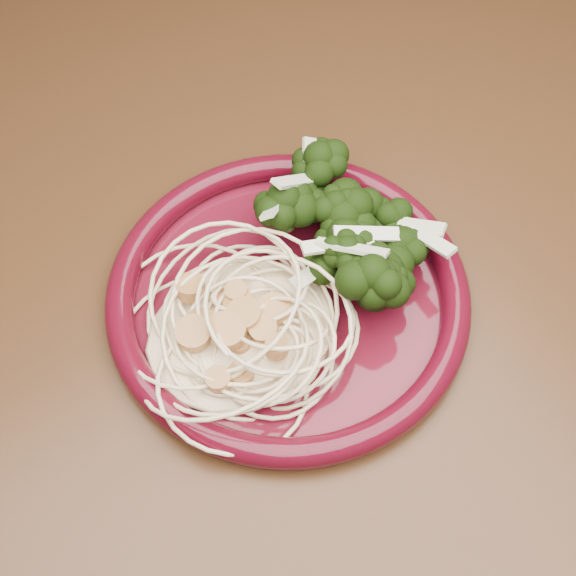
{
  "coord_description": "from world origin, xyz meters",
  "views": [
    {
      "loc": [
        -0.13,
        -0.32,
        1.26
      ],
      "look_at": [
        0.04,
        -0.05,
        0.77
      ],
      "focal_mm": 50.0,
      "sensor_mm": 36.0,
      "label": 1
    }
  ],
  "objects": [
    {
      "name": "dining_table",
      "position": [
        0.0,
        0.0,
        0.65
      ],
      "size": [
        1.2,
        0.8,
        0.75
      ],
      "color": "#472814",
      "rests_on": "ground"
    },
    {
      "name": "dinner_plate",
      "position": [
        0.04,
        -0.05,
        0.76
      ],
      "size": [
        0.32,
        0.32,
        0.02
      ],
      "rotation": [
        0.0,
        0.0,
        0.21
      ],
      "color": "#4F0C19",
      "rests_on": "dining_table"
    },
    {
      "name": "spaghetti_pile",
      "position": [
        -0.0,
        -0.06,
        0.77
      ],
      "size": [
        0.16,
        0.15,
        0.03
      ],
      "primitive_type": "ellipsoid",
      "rotation": [
        0.0,
        0.0,
        0.21
      ],
      "color": "#F9E2B0",
      "rests_on": "dinner_plate"
    },
    {
      "name": "scallop_cluster",
      "position": [
        -0.0,
        -0.06,
        0.81
      ],
      "size": [
        0.14,
        0.14,
        0.04
      ],
      "primitive_type": null,
      "rotation": [
        0.0,
        0.0,
        0.21
      ],
      "color": "tan",
      "rests_on": "spaghetti_pile"
    },
    {
      "name": "broccoli_pile",
      "position": [
        0.1,
        -0.04,
        0.78
      ],
      "size": [
        0.12,
        0.17,
        0.05
      ],
      "primitive_type": "ellipsoid",
      "rotation": [
        0.0,
        0.0,
        0.21
      ],
      "color": "black",
      "rests_on": "dinner_plate"
    },
    {
      "name": "onion_garnish",
      "position": [
        0.1,
        -0.04,
        0.82
      ],
      "size": [
        0.09,
        0.11,
        0.06
      ],
      "primitive_type": null,
      "rotation": [
        0.0,
        0.0,
        0.21
      ],
      "color": "beige",
      "rests_on": "broccoli_pile"
    }
  ]
}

